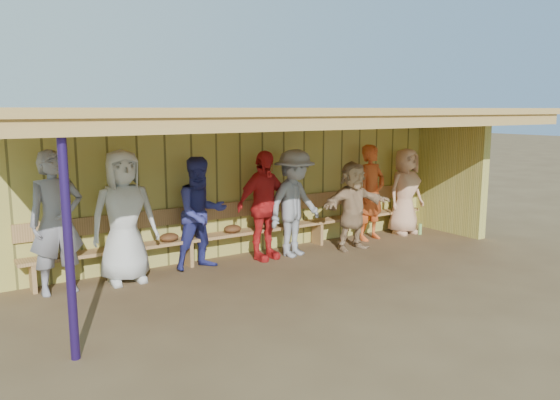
# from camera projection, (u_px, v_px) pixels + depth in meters

# --- Properties ---
(ground) EXTENTS (90.00, 90.00, 0.00)m
(ground) POSITION_uv_depth(u_px,v_px,m) (292.00, 269.00, 8.59)
(ground) COLOR brown
(ground) RESTS_ON ground
(player_a) EXTENTS (0.74, 0.51, 1.96)m
(player_a) POSITION_uv_depth(u_px,v_px,m) (56.00, 222.00, 7.33)
(player_a) COLOR gray
(player_a) RESTS_ON ground
(player_b) EXTENTS (0.96, 0.64, 1.93)m
(player_b) POSITION_uv_depth(u_px,v_px,m) (124.00, 217.00, 7.80)
(player_b) COLOR silver
(player_b) RESTS_ON ground
(player_c) EXTENTS (0.87, 0.69, 1.76)m
(player_c) POSITION_uv_depth(u_px,v_px,m) (201.00, 213.00, 8.49)
(player_c) COLOR navy
(player_c) RESTS_ON ground
(player_d) EXTENTS (1.13, 0.62, 1.82)m
(player_d) POSITION_uv_depth(u_px,v_px,m) (264.00, 206.00, 9.01)
(player_d) COLOR red
(player_d) RESTS_ON ground
(player_e) EXTENTS (1.31, 0.96, 1.82)m
(player_e) POSITION_uv_depth(u_px,v_px,m) (294.00, 203.00, 9.22)
(player_e) COLOR gray
(player_e) RESTS_ON ground
(player_f) EXTENTS (1.47, 0.47, 1.58)m
(player_f) POSITION_uv_depth(u_px,v_px,m) (353.00, 206.00, 9.67)
(player_f) COLOR tan
(player_f) RESTS_ON ground
(player_g) EXTENTS (0.71, 0.52, 1.82)m
(player_g) POSITION_uv_depth(u_px,v_px,m) (371.00, 193.00, 10.39)
(player_g) COLOR #D65422
(player_g) RESTS_ON ground
(player_h) EXTENTS (0.85, 0.56, 1.72)m
(player_h) POSITION_uv_depth(u_px,v_px,m) (405.00, 191.00, 10.89)
(player_h) COLOR tan
(player_h) RESTS_ON ground
(dugout_structure) EXTENTS (8.80, 3.20, 2.50)m
(dugout_structure) POSITION_uv_depth(u_px,v_px,m) (289.00, 157.00, 9.09)
(dugout_structure) COLOR #BDB150
(dugout_structure) RESTS_ON ground
(bench) EXTENTS (7.60, 0.34, 0.93)m
(bench) POSITION_uv_depth(u_px,v_px,m) (256.00, 224.00, 9.43)
(bench) COLOR #B3844D
(bench) RESTS_ON ground
(dugout_equipment) EXTENTS (5.30, 0.62, 0.80)m
(dugout_equipment) POSITION_uv_depth(u_px,v_px,m) (258.00, 227.00, 9.31)
(dugout_equipment) COLOR orange
(dugout_equipment) RESTS_ON ground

